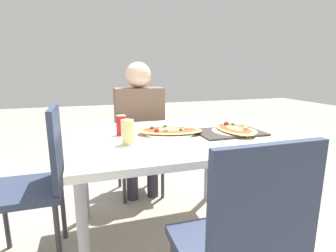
# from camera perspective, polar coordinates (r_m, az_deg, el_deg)

# --- Properties ---
(ground_plane) EXTENTS (14.00, 14.00, 0.00)m
(ground_plane) POSITION_cam_1_polar(r_m,az_deg,el_deg) (1.95, -0.50, -23.35)
(ground_plane) COLOR #9E9384
(dining_table) EXTENTS (1.13, 0.96, 0.73)m
(dining_table) POSITION_cam_1_polar(r_m,az_deg,el_deg) (1.65, -0.54, -4.52)
(dining_table) COLOR white
(dining_table) RESTS_ON ground_plane
(chair_far_seated) EXTENTS (0.40, 0.40, 0.93)m
(chair_far_seated) POSITION_cam_1_polar(r_m,az_deg,el_deg) (2.44, -6.64, -2.19)
(chair_far_seated) COLOR #2D3851
(chair_far_seated) RESTS_ON ground_plane
(chair_near_camera) EXTENTS (0.40, 0.40, 0.93)m
(chair_near_camera) POSITION_cam_1_polar(r_m,az_deg,el_deg) (1.05, 15.67, -23.76)
(chair_near_camera) COLOR #2D3851
(chair_near_camera) RESTS_ON ground_plane
(chair_side_left) EXTENTS (0.40, 0.40, 0.93)m
(chair_side_left) POSITION_cam_1_polar(r_m,az_deg,el_deg) (1.70, -26.44, -10.02)
(chair_side_left) COLOR #2D3851
(chair_side_left) RESTS_ON ground_plane
(person_seated) EXTENTS (0.41, 0.24, 1.19)m
(person_seated) POSITION_cam_1_polar(r_m,az_deg,el_deg) (2.29, -6.21, 1.59)
(person_seated) COLOR #2D2D38
(person_seated) RESTS_ON ground_plane
(pizza_main) EXTENTS (0.46, 0.33, 0.06)m
(pizza_main) POSITION_cam_1_polar(r_m,az_deg,el_deg) (1.67, 0.36, -1.15)
(pizza_main) COLOR white
(pizza_main) RESTS_ON dining_table
(soda_can) EXTENTS (0.07, 0.07, 0.12)m
(soda_can) POSITION_cam_1_polar(r_m,az_deg,el_deg) (1.68, -10.11, 0.19)
(soda_can) COLOR red
(soda_can) RESTS_ON dining_table
(drink_glass) EXTENTS (0.07, 0.07, 0.14)m
(drink_glass) POSITION_cam_1_polar(r_m,az_deg,el_deg) (1.46, -8.77, -1.31)
(drink_glass) COLOR #E0DB7F
(drink_glass) RESTS_ON dining_table
(serving_tray) EXTENTS (0.42, 0.29, 0.01)m
(serving_tray) POSITION_cam_1_polar(r_m,az_deg,el_deg) (1.75, 13.12, -1.32)
(serving_tray) COLOR #332D28
(serving_tray) RESTS_ON dining_table
(pizza_second) EXTENTS (0.29, 0.38, 0.06)m
(pizza_second) POSITION_cam_1_polar(r_m,az_deg,el_deg) (1.77, 14.24, -0.81)
(pizza_second) COLOR white
(pizza_second) RESTS_ON dining_table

